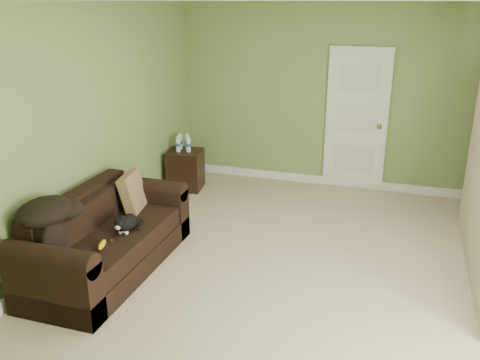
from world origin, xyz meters
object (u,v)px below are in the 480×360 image
Objects in this scene: sofa at (106,241)px; side_table at (186,169)px; cat at (126,223)px; banana at (102,245)px.

sofa reaches higher than side_table.
side_table is 1.78× the size of cat.
banana is at bearing -99.00° from cat.
sofa is at bearing -173.01° from cat.
side_table is 2.81m from banana.
sofa reaches higher than banana.
sofa is at bearing -85.37° from side_table.
side_table reaches higher than banana.
banana is (0.19, -0.34, 0.16)m from sofa.
sofa is 4.50× the size of cat.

